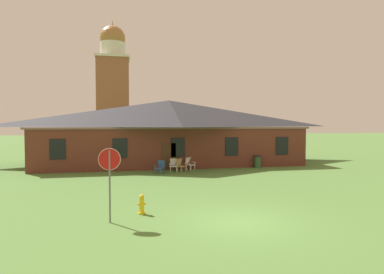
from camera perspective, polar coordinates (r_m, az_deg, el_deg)
The scene contains 10 objects.
ground_plane at distance 12.39m, azimuth 8.27°, elevation -14.65°, with size 200.00×200.00×0.00m, color #517A38.
brick_building at distance 30.34m, azimuth -4.05°, elevation 1.09°, with size 23.16×10.40×5.80m.
dome_tower at distance 52.29m, azimuth -13.76°, elevation 8.21°, with size 5.18×5.18×19.70m.
stop_sign at distance 12.16m, azimuth -14.35°, elevation -5.60°, with size 0.81×0.07×2.73m.
lawn_chair_by_porch at distance 23.70m, azimuth -5.61°, elevation -5.22°, with size 0.85×0.87×0.96m.
lawn_chair_near_door at distance 24.74m, azimuth -3.29°, elevation -4.90°, with size 0.69×0.73×0.96m.
lawn_chair_left_end at distance 24.68m, azimuth -2.05°, elevation -4.91°, with size 0.84×0.87×0.96m.
lawn_chair_middle at distance 25.54m, azimuth -0.44°, elevation -4.67°, with size 0.84×0.87×0.96m.
fire_hydrant at distance 13.35m, azimuth -8.86°, elevation -11.72°, with size 0.36×0.28×0.79m.
trash_bin at distance 27.14m, azimuth 11.49°, elevation -4.30°, with size 0.56×0.56×0.98m.
Camera 1 is at (-4.08, -11.12, 3.61)m, focal length 30.22 mm.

